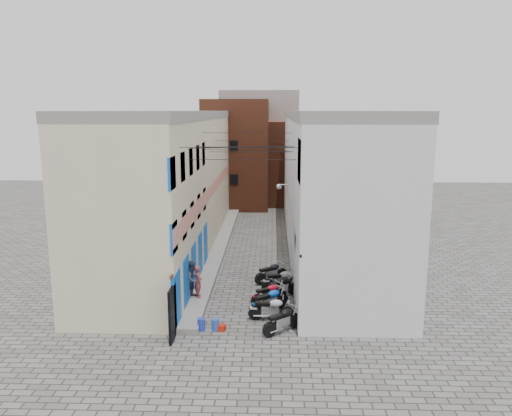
# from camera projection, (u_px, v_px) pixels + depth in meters

# --- Properties ---
(ground) EXTENTS (90.00, 90.00, 0.00)m
(ground) POSITION_uv_depth(u_px,v_px,m) (237.00, 336.00, 20.30)
(ground) COLOR #54514F
(ground) RESTS_ON ground
(plinth) EXTENTS (0.90, 26.00, 0.25)m
(plinth) POSITION_uv_depth(u_px,v_px,m) (220.00, 247.00, 33.09)
(plinth) COLOR gray
(plinth) RESTS_ON ground
(building_left) EXTENTS (5.10, 27.00, 9.00)m
(building_left) POSITION_uv_depth(u_px,v_px,m) (174.00, 181.00, 32.30)
(building_left) COLOR beige
(building_left) RESTS_ON ground
(building_right) EXTENTS (5.94, 26.00, 9.00)m
(building_right) POSITION_uv_depth(u_px,v_px,m) (328.00, 182.00, 32.01)
(building_right) COLOR silver
(building_right) RESTS_ON ground
(building_far_brick_left) EXTENTS (6.00, 6.00, 10.00)m
(building_far_brick_left) POSITION_uv_depth(u_px,v_px,m) (236.00, 154.00, 46.86)
(building_far_brick_left) COLOR brown
(building_far_brick_left) RESTS_ON ground
(building_far_brick_right) EXTENTS (5.00, 6.00, 8.00)m
(building_far_brick_right) POSITION_uv_depth(u_px,v_px,m) (289.00, 163.00, 48.85)
(building_far_brick_right) COLOR brown
(building_far_brick_right) RESTS_ON ground
(building_far_concrete) EXTENTS (8.00, 5.00, 11.00)m
(building_far_concrete) POSITION_uv_depth(u_px,v_px,m) (259.00, 144.00, 52.59)
(building_far_concrete) COLOR gray
(building_far_concrete) RESTS_ON ground
(far_shopfront) EXTENTS (2.00, 0.30, 2.40)m
(far_shopfront) POSITION_uv_depth(u_px,v_px,m) (257.00, 199.00, 44.78)
(far_shopfront) COLOR black
(far_shopfront) RESTS_ON ground
(overhead_wires) EXTENTS (5.80, 13.02, 1.32)m
(overhead_wires) POSITION_uv_depth(u_px,v_px,m) (246.00, 147.00, 26.42)
(overhead_wires) COLOR black
(overhead_wires) RESTS_ON ground
(motorcycle_a) EXTENTS (1.97, 1.80, 1.17)m
(motorcycle_a) POSITION_uv_depth(u_px,v_px,m) (283.00, 319.00, 20.53)
(motorcycle_a) COLOR black
(motorcycle_a) RESTS_ON ground
(motorcycle_b) EXTENTS (2.03, 0.70, 1.17)m
(motorcycle_b) POSITION_uv_depth(u_px,v_px,m) (271.00, 308.00, 21.71)
(motorcycle_b) COLOR #B4B4B9
(motorcycle_b) RESTS_ON ground
(motorcycle_c) EXTENTS (2.09, 1.80, 1.22)m
(motorcycle_c) POSITION_uv_depth(u_px,v_px,m) (270.00, 299.00, 22.60)
(motorcycle_c) COLOR #0C49B4
(motorcycle_c) RESTS_ON ground
(motorcycle_d) EXTENTS (1.95, 1.54, 1.11)m
(motorcycle_d) POSITION_uv_depth(u_px,v_px,m) (269.00, 293.00, 23.57)
(motorcycle_d) COLOR #A70B1C
(motorcycle_d) RESTS_ON ground
(motorcycle_e) EXTENTS (2.00, 1.58, 1.14)m
(motorcycle_e) POSITION_uv_depth(u_px,v_px,m) (282.00, 286.00, 24.44)
(motorcycle_e) COLOR black
(motorcycle_e) RESTS_ON ground
(motorcycle_f) EXTENTS (2.21, 1.21, 1.22)m
(motorcycle_f) POSITION_uv_depth(u_px,v_px,m) (281.00, 279.00, 25.34)
(motorcycle_f) COLOR #9A9A9E
(motorcycle_f) RESTS_ON ground
(motorcycle_g) EXTENTS (2.04, 1.73, 1.19)m
(motorcycle_g) POSITION_uv_depth(u_px,v_px,m) (271.00, 272.00, 26.53)
(motorcycle_g) COLOR black
(motorcycle_g) RESTS_ON ground
(person_a) EXTENTS (0.52, 0.65, 1.55)m
(person_a) POSITION_uv_depth(u_px,v_px,m) (198.00, 282.00, 23.72)
(person_a) COLOR #A03F3A
(person_a) RESTS_ON plinth
(person_b) EXTENTS (1.04, 1.10, 1.80)m
(person_b) POSITION_uv_depth(u_px,v_px,m) (193.00, 279.00, 23.69)
(person_b) COLOR #33394C
(person_b) RESTS_ON plinth
(water_jug_near) EXTENTS (0.42, 0.42, 0.50)m
(water_jug_near) POSITION_uv_depth(u_px,v_px,m) (215.00, 325.00, 20.77)
(water_jug_near) COLOR #234AAF
(water_jug_near) RESTS_ON ground
(water_jug_far) EXTENTS (0.38, 0.38, 0.51)m
(water_jug_far) POSITION_uv_depth(u_px,v_px,m) (201.00, 324.00, 20.79)
(water_jug_far) COLOR #2234AE
(water_jug_far) RESTS_ON ground
(red_crate) EXTENTS (0.46, 0.38, 0.25)m
(red_crate) POSITION_uv_depth(u_px,v_px,m) (221.00, 328.00, 20.79)
(red_crate) COLOR #AB1F0C
(red_crate) RESTS_ON ground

